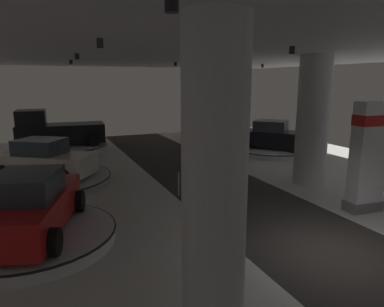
% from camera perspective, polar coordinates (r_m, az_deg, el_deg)
% --- Properties ---
extents(ground, '(24.00, 44.00, 0.06)m').
position_cam_1_polar(ground, '(10.23, 22.10, -15.07)').
color(ground, silver).
extents(ceiling_with_spotlights, '(24.00, 44.00, 0.39)m').
position_cam_1_polar(ceiling_with_spotlights, '(9.25, 24.92, 17.58)').
color(ceiling_with_spotlights, silver).
extents(column_left, '(1.12, 1.12, 5.50)m').
position_cam_1_polar(column_left, '(5.89, 3.68, -5.07)').
color(column_left, silver).
rests_on(column_left, ground).
extents(column_right, '(1.36, 1.36, 5.50)m').
position_cam_1_polar(column_right, '(15.83, 19.14, 5.05)').
color(column_right, silver).
rests_on(column_right, ground).
extents(brand_sign_pylon, '(1.31, 0.74, 3.79)m').
position_cam_1_polar(brand_sign_pylon, '(13.21, 26.85, -0.29)').
color(brand_sign_pylon, slate).
rests_on(brand_sign_pylon, ground).
extents(display_platform_deep_right, '(5.55, 5.55, 0.34)m').
position_cam_1_polar(display_platform_deep_right, '(26.37, 4.74, 2.55)').
color(display_platform_deep_right, silver).
rests_on(display_platform_deep_right, ground).
extents(display_car_deep_right, '(4.13, 4.34, 1.71)m').
position_cam_1_polar(display_car_deep_right, '(26.26, 4.79, 4.53)').
color(display_car_deep_right, red).
rests_on(display_car_deep_right, display_platform_deep_right).
extents(display_platform_far_right, '(4.59, 4.59, 0.33)m').
position_cam_1_polar(display_platform_far_right, '(22.27, 13.00, 0.53)').
color(display_platform_far_right, silver).
rests_on(display_platform_far_right, ground).
extents(display_car_far_right, '(4.14, 4.33, 1.71)m').
position_cam_1_polar(display_car_far_right, '(22.12, 13.04, 2.85)').
color(display_car_far_right, black).
rests_on(display_car_far_right, display_platform_far_right).
extents(display_platform_far_left, '(5.67, 5.67, 0.23)m').
position_cam_1_polar(display_platform_far_left, '(16.96, -22.76, -3.85)').
color(display_platform_far_left, '#B7B7BC').
rests_on(display_platform_far_left, ground).
extents(display_car_far_left, '(4.46, 3.92, 1.71)m').
position_cam_1_polar(display_car_far_left, '(16.77, -23.08, -1.00)').
color(display_car_far_left, silver).
rests_on(display_car_far_left, display_platform_far_left).
extents(display_platform_mid_left, '(4.51, 4.51, 0.38)m').
position_cam_1_polar(display_platform_mid_left, '(10.83, -24.58, -12.38)').
color(display_platform_mid_left, silver).
rests_on(display_platform_mid_left, ground).
extents(display_car_mid_left, '(3.17, 4.55, 1.71)m').
position_cam_1_polar(display_car_mid_left, '(10.47, -25.07, -7.75)').
color(display_car_mid_left, red).
rests_on(display_car_mid_left, display_platform_mid_left).
extents(display_platform_deep_left, '(5.68, 5.68, 0.35)m').
position_cam_1_polar(display_platform_deep_left, '(24.13, -20.45, 0.98)').
color(display_platform_deep_left, silver).
rests_on(display_platform_deep_left, ground).
extents(pickup_truck_deep_left, '(5.41, 2.90, 2.30)m').
position_cam_1_polar(pickup_truck_deep_left, '(23.97, -21.41, 3.49)').
color(pickup_truck_deep_left, black).
rests_on(pickup_truck_deep_left, display_platform_deep_left).
extents(visitor_walking_near, '(0.32, 0.32, 1.59)m').
position_cam_1_polar(visitor_walking_near, '(18.25, 0.57, 0.68)').
color(visitor_walking_near, black).
rests_on(visitor_walking_near, ground).
extents(stanchion_a, '(0.28, 0.28, 1.01)m').
position_cam_1_polar(stanchion_a, '(13.63, -2.18, -5.57)').
color(stanchion_a, '#333338').
rests_on(stanchion_a, ground).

